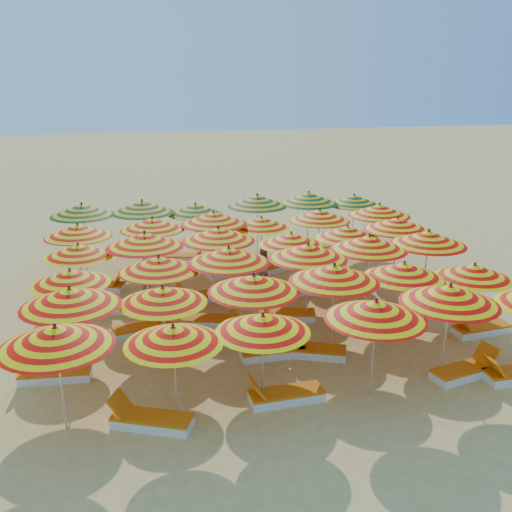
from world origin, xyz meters
The scene contains 58 objects.
ground centered at (0.00, 0.00, 0.00)m, with size 120.00×120.00×0.00m, color #E2BB64.
umbrella_0 centered at (-5.51, -5.42, 2.15)m, with size 2.99×2.99×2.45m.
umbrella_1 centered at (-3.20, -5.48, 1.96)m, with size 2.61×2.61×2.22m.
umbrella_2 centered at (-1.25, -5.36, 1.96)m, with size 2.70×2.70×2.23m.
umbrella_3 centered at (1.27, -5.64, 2.14)m, with size 2.80×2.80×2.43m.
umbrella_4 centered at (3.31, -5.28, 2.19)m, with size 2.84×2.84×2.49m.
umbrella_6 centered at (-5.38, -3.37, 2.19)m, with size 2.55×2.55×2.48m.
umbrella_7 centered at (-3.23, -3.30, 2.01)m, with size 2.53×2.53×2.29m.
umbrella_8 centered at (-1.00, -3.43, 2.17)m, with size 2.54×2.54×2.47m.
umbrella_9 centered at (1.17, -3.31, 2.22)m, with size 2.56×2.56×2.52m.
umbrella_10 centered at (3.29, -3.07, 2.05)m, with size 2.80×2.80×2.33m.
umbrella_11 centered at (5.23, -3.40, 1.97)m, with size 2.61×2.61×2.24m.
umbrella_12 centered at (-5.54, -1.27, 1.96)m, with size 2.18×2.18×2.23m.
umbrella_13 centered at (-3.17, -1.15, 2.11)m, with size 2.72×2.72×2.40m.
umbrella_14 centered at (-1.19, -1.13, 2.22)m, with size 2.74×2.74×2.52m.
umbrella_15 centered at (1.16, -1.22, 2.19)m, with size 3.03×3.03×2.48m.
umbrella_16 centered at (3.23, -0.89, 2.21)m, with size 2.68×2.68×2.51m.
umbrella_17 centered at (5.23, -0.90, 2.24)m, with size 2.90×2.90×2.54m.
umbrella_18 centered at (-5.46, 1.16, 1.98)m, with size 2.24×2.24×2.25m.
umbrella_19 centered at (-3.44, 0.93, 2.25)m, with size 2.88×2.88×2.55m.
umbrella_20 centered at (-1.10, 1.14, 2.22)m, with size 3.13×3.13×2.52m.
umbrella_21 centered at (1.28, 0.87, 1.98)m, with size 2.75×2.75×2.25m.
umbrella_22 centered at (3.37, 1.15, 2.01)m, with size 2.63×2.63×2.28m.
umbrella_23 centered at (5.22, 1.19, 2.18)m, with size 2.42×2.42×2.47m.
umbrella_24 centered at (-5.56, 3.05, 2.12)m, with size 2.71×2.71×2.41m.
umbrella_25 centered at (-3.07, 3.38, 2.12)m, with size 2.67×2.67×2.41m.
umbrella_26 centered at (-0.90, 3.31, 2.23)m, with size 2.99×2.99×2.53m.
umbrella_27 centered at (0.88, 3.34, 1.95)m, with size 2.25×2.25×2.22m.
umbrella_28 centered at (3.08, 3.18, 2.14)m, with size 2.95×2.95×2.43m.
umbrella_29 centered at (5.48, 3.18, 2.20)m, with size 3.07×3.07×2.50m.
umbrella_30 centered at (-5.55, 5.64, 2.25)m, with size 2.71×2.71×2.56m.
umbrella_31 centered at (-3.31, 5.50, 2.28)m, with size 3.17×3.17×2.59m.
umbrella_32 centered at (-1.24, 5.61, 2.05)m, with size 2.73×2.73×2.33m.
umbrella_33 centered at (1.26, 5.55, 2.29)m, with size 3.03×3.03×2.60m.
umbrella_34 centered at (3.44, 5.58, 2.28)m, with size 3.01×3.01×2.60m.
umbrella_35 centered at (5.47, 5.63, 2.09)m, with size 2.83×2.83×2.38m.
lounger_0 centered at (-3.79, -5.70, 0.15)m, with size 1.82×1.25×0.69m.
lounger_1 centered at (-0.74, -5.42, 0.15)m, with size 1.75×0.64×0.69m.
lounger_2 centered at (3.91, -5.37, 0.15)m, with size 1.82×0.93×0.69m.
lounger_4 centered at (-5.97, -3.17, 0.15)m, with size 1.78×0.74×0.69m.
lounger_5 centered at (-0.40, -3.25, 0.15)m, with size 1.74×0.60×0.69m.
lounger_6 centered at (0.58, -3.46, 0.15)m, with size 1.82×1.23×0.69m.
lounger_7 centered at (5.74, -3.30, 0.15)m, with size 1.77×0.71×0.69m.
lounger_8 centered at (-3.67, -0.97, 0.15)m, with size 1.82×1.00×0.69m.
lounger_9 centered at (-1.69, -0.93, 0.15)m, with size 1.83×1.05×0.69m.
lounger_10 centered at (0.56, -1.01, 0.15)m, with size 1.82×0.99×0.69m.
lounger_11 centered at (-4.96, 0.92, 0.15)m, with size 1.81×0.92×0.69m.
lounger_12 centered at (-2.85, 0.70, 0.15)m, with size 1.82×1.20×0.69m.
lounger_13 centered at (-1.70, 1.06, 0.15)m, with size 1.76×0.67×0.69m.
lounger_14 centered at (1.87, 0.91, 0.15)m, with size 1.80×0.85×0.69m.
lounger_15 centered at (2.77, 1.20, 0.15)m, with size 1.74×0.60×0.69m.
lounger_16 centered at (-4.97, 2.86, 0.15)m, with size 1.82×1.18×0.69m.
lounger_17 centered at (-0.30, 3.32, 0.15)m, with size 1.83×1.11×0.69m.
lounger_18 centered at (1.38, 3.38, 0.15)m, with size 1.82×1.24×0.69m.
lounger_19 centered at (-1.75, 5.46, 0.15)m, with size 1.82×1.00×0.69m.
lounger_20 centered at (4.03, 5.44, 0.15)m, with size 1.82×0.99×0.69m.
beachgoer_b centered at (0.60, 1.97, 0.71)m, with size 0.69×0.54×1.43m, color tan.
beachgoer_a centered at (-3.43, 2.09, 0.66)m, with size 0.48×0.32×1.32m, color tan.
Camera 1 is at (-4.03, -16.37, 7.12)m, focal length 40.00 mm.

